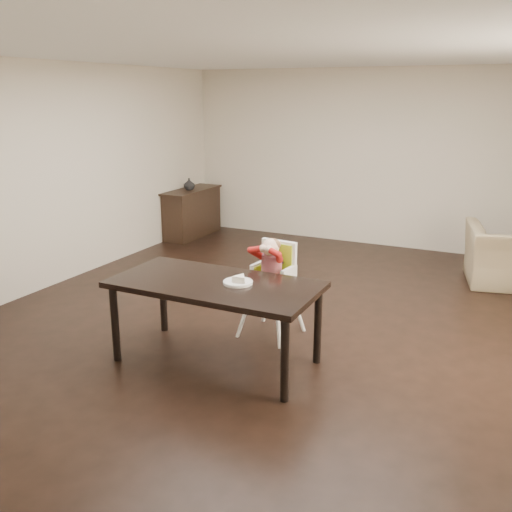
{
  "coord_description": "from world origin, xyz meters",
  "views": [
    {
      "loc": [
        2.26,
        -5.24,
        2.32
      ],
      "look_at": [
        0.03,
        -0.64,
        0.86
      ],
      "focal_mm": 40.0,
      "sensor_mm": 36.0,
      "label": 1
    }
  ],
  "objects": [
    {
      "name": "high_chair",
      "position": [
        0.1,
        -0.41,
        0.7
      ],
      "size": [
        0.46,
        0.46,
        0.99
      ],
      "rotation": [
        0.0,
        0.0,
        -0.11
      ],
      "color": "white",
      "rests_on": "ground"
    },
    {
      "name": "vase",
      "position": [
        -2.78,
        2.64,
        0.88
      ],
      "size": [
        0.24,
        0.24,
        0.18
      ],
      "primitive_type": "imported",
      "rotation": [
        0.0,
        0.0,
        -0.33
      ],
      "color": "#99999E",
      "rests_on": "sideboard"
    },
    {
      "name": "plate",
      "position": [
        0.11,
        -1.15,
        0.78
      ],
      "size": [
        0.33,
        0.33,
        0.07
      ],
      "rotation": [
        0.0,
        0.0,
        -0.37
      ],
      "color": "white",
      "rests_on": "dining_table"
    },
    {
      "name": "dining_table",
      "position": [
        -0.1,
        -1.19,
        0.67
      ],
      "size": [
        1.8,
        0.9,
        0.75
      ],
      "color": "black",
      "rests_on": "ground"
    },
    {
      "name": "room_walls",
      "position": [
        0.0,
        0.0,
        1.86
      ],
      "size": [
        6.02,
        7.02,
        2.71
      ],
      "color": "beige",
      "rests_on": "ground"
    },
    {
      "name": "ground",
      "position": [
        0.0,
        0.0,
        0.0
      ],
      "size": [
        7.0,
        7.0,
        0.0
      ],
      "primitive_type": "plane",
      "color": "black",
      "rests_on": "ground"
    },
    {
      "name": "sideboard",
      "position": [
        -2.78,
        2.7,
        0.4
      ],
      "size": [
        0.44,
        1.26,
        0.79
      ],
      "color": "black",
      "rests_on": "ground"
    }
  ]
}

